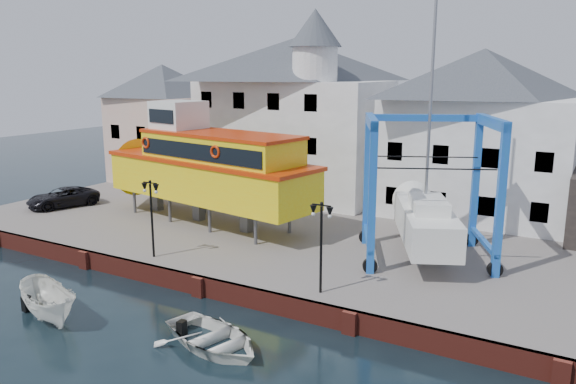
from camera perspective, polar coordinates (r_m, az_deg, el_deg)
The scene contains 13 objects.
ground at distance 28.21m, azimuth -9.00°, elevation -10.41°, with size 140.00×140.00×0.00m, color black.
hardstanding at distance 36.74m, azimuth 1.74°, elevation -4.02°, with size 44.00×22.00×1.00m, color slate.
quay_wall at distance 28.10m, azimuth -8.90°, elevation -9.40°, with size 44.00×0.47×1.00m.
building_pink at distance 51.66m, azimuth -12.44°, elevation 6.83°, with size 8.00×7.00×10.30m.
building_white_main at distance 44.22m, azimuth 0.72°, elevation 7.79°, with size 14.00×8.30×14.00m.
building_white_right at distance 40.09m, azimuth 18.86°, elevation 5.60°, with size 12.00×8.00×11.20m.
lamp_post_left at distance 30.35m, azimuth -13.76°, elevation -0.71°, with size 1.12×0.32×4.20m.
lamp_post_right at distance 24.71m, azimuth 3.41°, elevation -3.32°, with size 1.12×0.32×4.20m.
tour_boat at distance 37.25m, azimuth -9.18°, elevation 2.67°, with size 18.42×7.25×7.82m.
travel_lift at distance 31.11m, azimuth 13.63°, elevation -1.84°, with size 8.30×9.71×14.45m.
van at distance 44.25m, azimuth -21.89°, elevation -0.50°, with size 2.30×4.99×1.39m, color black.
motorboat_a at distance 27.61m, azimuth -22.98°, elevation -11.80°, with size 1.76×4.68×1.81m, color white.
motorboat_b at distance 23.40m, azimuth -7.59°, elevation -15.35°, with size 3.52×4.92×1.02m, color white.
Camera 1 is at (16.51, -20.16, 10.82)m, focal length 35.00 mm.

